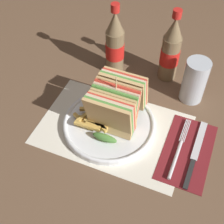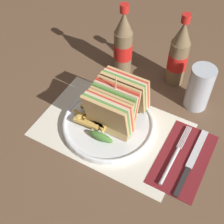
{
  "view_description": "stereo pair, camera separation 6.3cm",
  "coord_description": "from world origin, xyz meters",
  "px_view_note": "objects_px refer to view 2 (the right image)",
  "views": [
    {
      "loc": [
        0.18,
        -0.47,
        0.68
      ],
      "look_at": [
        -0.03,
        0.04,
        0.04
      ],
      "focal_mm": 50.0,
      "sensor_mm": 36.0,
      "label": 1
    },
    {
      "loc": [
        0.24,
        -0.44,
        0.68
      ],
      "look_at": [
        -0.03,
        0.04,
        0.04
      ],
      "focal_mm": 50.0,
      "sensor_mm": 36.0,
      "label": 2
    }
  ],
  "objects_px": {
    "plate_main": "(108,124)",
    "club_sandwich": "(116,105)",
    "knife": "(191,162)",
    "coke_bottle_near": "(123,45)",
    "fork": "(173,159)",
    "coke_bottle_far": "(179,55)",
    "glass_near": "(199,90)"
  },
  "relations": [
    {
      "from": "plate_main",
      "to": "club_sandwich",
      "type": "relative_size",
      "value": 1.39
    },
    {
      "from": "club_sandwich",
      "to": "knife",
      "type": "relative_size",
      "value": 0.84
    },
    {
      "from": "knife",
      "to": "coke_bottle_near",
      "type": "height_order",
      "value": "coke_bottle_near"
    },
    {
      "from": "fork",
      "to": "coke_bottle_near",
      "type": "bearing_deg",
      "value": 138.89
    },
    {
      "from": "coke_bottle_far",
      "to": "glass_near",
      "type": "bearing_deg",
      "value": -34.81
    },
    {
      "from": "plate_main",
      "to": "fork",
      "type": "bearing_deg",
      "value": -5.6
    },
    {
      "from": "fork",
      "to": "plate_main",
      "type": "bearing_deg",
      "value": 175.07
    },
    {
      "from": "fork",
      "to": "coke_bottle_near",
      "type": "xyz_separation_m",
      "value": [
        -0.27,
        0.24,
        0.09
      ]
    },
    {
      "from": "coke_bottle_near",
      "to": "glass_near",
      "type": "relative_size",
      "value": 1.73
    },
    {
      "from": "coke_bottle_far",
      "to": "coke_bottle_near",
      "type": "bearing_deg",
      "value": -167.7
    },
    {
      "from": "plate_main",
      "to": "fork",
      "type": "height_order",
      "value": "plate_main"
    },
    {
      "from": "plate_main",
      "to": "coke_bottle_far",
      "type": "distance_m",
      "value": 0.29
    },
    {
      "from": "plate_main",
      "to": "coke_bottle_near",
      "type": "xyz_separation_m",
      "value": [
        -0.07,
        0.22,
        0.09
      ]
    },
    {
      "from": "glass_near",
      "to": "coke_bottle_near",
      "type": "bearing_deg",
      "value": 173.65
    },
    {
      "from": "knife",
      "to": "coke_bottle_far",
      "type": "distance_m",
      "value": 0.32
    },
    {
      "from": "fork",
      "to": "glass_near",
      "type": "xyz_separation_m",
      "value": [
        -0.02,
        0.21,
        0.05
      ]
    },
    {
      "from": "knife",
      "to": "glass_near",
      "type": "bearing_deg",
      "value": 107.18
    },
    {
      "from": "plate_main",
      "to": "glass_near",
      "type": "bearing_deg",
      "value": 46.92
    },
    {
      "from": "fork",
      "to": "coke_bottle_far",
      "type": "relative_size",
      "value": 0.84
    },
    {
      "from": "club_sandwich",
      "to": "coke_bottle_near",
      "type": "height_order",
      "value": "coke_bottle_near"
    },
    {
      "from": "knife",
      "to": "coke_bottle_near",
      "type": "xyz_separation_m",
      "value": [
        -0.31,
        0.23,
        0.09
      ]
    },
    {
      "from": "club_sandwich",
      "to": "knife",
      "type": "height_order",
      "value": "club_sandwich"
    },
    {
      "from": "coke_bottle_near",
      "to": "glass_near",
      "type": "height_order",
      "value": "coke_bottle_near"
    },
    {
      "from": "club_sandwich",
      "to": "coke_bottle_near",
      "type": "xyz_separation_m",
      "value": [
        -0.09,
        0.2,
        0.02
      ]
    },
    {
      "from": "plate_main",
      "to": "knife",
      "type": "xyz_separation_m",
      "value": [
        0.24,
        -0.0,
        -0.0
      ]
    },
    {
      "from": "plate_main",
      "to": "knife",
      "type": "relative_size",
      "value": 1.17
    },
    {
      "from": "club_sandwich",
      "to": "coke_bottle_near",
      "type": "relative_size",
      "value": 0.78
    },
    {
      "from": "coke_bottle_near",
      "to": "knife",
      "type": "bearing_deg",
      "value": -35.71
    },
    {
      "from": "knife",
      "to": "coke_bottle_far",
      "type": "bearing_deg",
      "value": 120.63
    },
    {
      "from": "plate_main",
      "to": "coke_bottle_far",
      "type": "xyz_separation_m",
      "value": [
        0.09,
        0.26,
        0.09
      ]
    },
    {
      "from": "fork",
      "to": "glass_near",
      "type": "height_order",
      "value": "glass_near"
    },
    {
      "from": "knife",
      "to": "glass_near",
      "type": "xyz_separation_m",
      "value": [
        -0.06,
        0.2,
        0.05
      ]
    }
  ]
}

